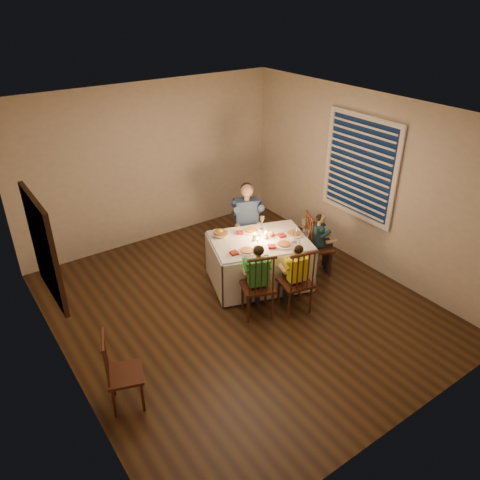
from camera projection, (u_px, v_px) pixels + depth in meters
ground at (240, 306)px, 6.37m from camera, size 5.00×5.00×0.00m
wall_left at (53, 279)px, 4.61m from camera, size 0.02×5.00×2.60m
wall_right at (365, 182)px, 6.87m from camera, size 0.02×5.00×2.60m
wall_back at (151, 164)px, 7.53m from camera, size 4.50×0.02×2.60m
ceiling at (240, 115)px, 5.11m from camera, size 5.00×5.00×0.00m
dining_table at (260, 252)px, 6.65m from camera, size 1.61×1.37×0.68m
chair_adult at (246, 256)px, 7.53m from camera, size 0.52×0.51×0.97m
chair_near_left at (257, 313)px, 6.23m from camera, size 0.51×0.50×0.97m
chair_near_right at (294, 309)px, 6.32m from camera, size 0.47×0.46×0.97m
chair_end at (316, 271)px, 7.14m from camera, size 0.51×0.52×0.97m
chair_extra at (130, 402)px, 4.91m from camera, size 0.46×0.47×0.90m
adult at (246, 256)px, 7.53m from camera, size 0.59×0.57×1.25m
child_green at (257, 313)px, 6.23m from camera, size 0.43×0.42×1.05m
child_yellow at (294, 309)px, 6.32m from camera, size 0.37×0.35×1.00m
child_teal at (316, 271)px, 7.14m from camera, size 0.37×0.38×0.96m
setting_adult at (252, 231)px, 6.75m from camera, size 0.33×0.33×0.02m
setting_green at (247, 251)px, 6.24m from camera, size 0.33×0.33×0.02m
setting_yellow at (284, 245)px, 6.40m from camera, size 0.33×0.33×0.02m
setting_teal at (294, 234)px, 6.67m from camera, size 0.33×0.33×0.02m
candle_left at (255, 237)px, 6.50m from camera, size 0.06×0.06×0.10m
candle_right at (266, 236)px, 6.54m from camera, size 0.06×0.06×0.10m
squash at (220, 233)px, 6.64m from camera, size 0.09×0.09×0.09m
orange_fruit at (271, 234)px, 6.61m from camera, size 0.08×0.08×0.08m
serving_bowl at (220, 234)px, 6.63m from camera, size 0.33×0.33×0.06m
wall_mirror at (44, 248)px, 4.74m from camera, size 0.06×0.95×1.15m
window_blinds at (359, 168)px, 6.82m from camera, size 0.07×1.34×1.54m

